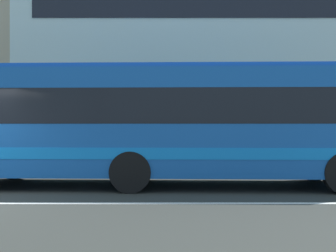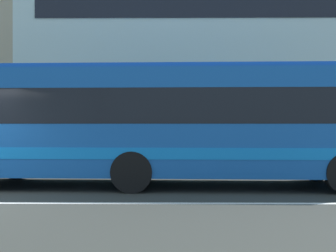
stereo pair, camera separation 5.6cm
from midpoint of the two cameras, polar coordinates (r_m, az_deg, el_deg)
apartment_block_right at (r=23.45m, az=13.54°, el=12.21°), size 24.32×9.22×13.00m
transit_bus at (r=10.94m, az=-1.02°, el=0.71°), size 10.90×2.90×3.15m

